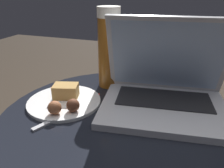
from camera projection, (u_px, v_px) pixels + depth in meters
The scene contains 6 objects.
table at pixel (119, 166), 0.63m from camera, with size 0.62×0.62×0.57m.
napkin at pixel (66, 99), 0.64m from camera, with size 0.18×0.13×0.00m.
laptop at pixel (165, 90), 0.59m from camera, with size 0.36×0.28×0.24m.
beer_glass at pixel (109, 48), 0.69m from camera, with size 0.07×0.07×0.25m.
snack_plate at pixel (65, 100), 0.62m from camera, with size 0.21×0.21×0.05m.
fork at pixel (70, 112), 0.57m from camera, with size 0.09×0.17×0.00m.
Camera 1 is at (0.14, -0.46, 0.87)m, focal length 35.00 mm.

